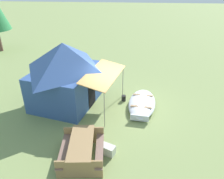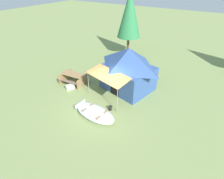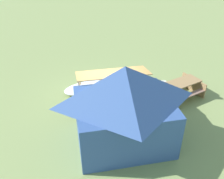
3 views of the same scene
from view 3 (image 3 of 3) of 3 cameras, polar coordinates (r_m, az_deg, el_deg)
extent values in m
plane|color=#7E9054|center=(11.34, -2.50, -2.81)|extent=(80.00, 80.00, 0.00)
ellipsoid|color=silver|center=(12.05, -4.65, 0.46)|extent=(2.89, 1.60, 0.38)
ellipsoid|color=#46474C|center=(12.03, -4.65, 0.58)|extent=(2.66, 1.42, 0.14)
cube|color=#8E6F50|center=(11.88, -7.26, 0.65)|extent=(0.25, 0.99, 0.04)
cube|color=#8E6F50|center=(12.09, -2.14, 1.50)|extent=(0.25, 0.99, 0.04)
cube|color=silver|center=(12.34, 1.07, 1.50)|extent=(0.18, 0.83, 0.29)
cube|color=#335290|center=(8.78, 2.71, -7.41)|extent=(3.81, 3.35, 1.76)
pyramid|color=#335290|center=(7.91, 2.99, 1.22)|extent=(4.11, 3.62, 1.30)
cube|color=black|center=(9.90, 0.87, -3.29)|extent=(0.75, 0.21, 1.41)
cube|color=tan|center=(9.87, 0.17, 3.85)|extent=(3.16, 1.91, 0.25)
cylinder|color=gray|center=(10.66, -7.67, -0.18)|extent=(0.04, 0.04, 1.67)
cylinder|color=gray|center=(11.10, 6.58, 1.28)|extent=(0.04, 0.04, 1.67)
cube|color=#9A774C|center=(11.77, 16.01, 1.60)|extent=(1.93, 0.97, 0.04)
cube|color=#7F6053|center=(12.29, 13.80, 1.55)|extent=(1.88, 0.44, 0.04)
cube|color=#7F6053|center=(11.58, 17.89, -1.11)|extent=(1.88, 0.44, 0.04)
cube|color=#9A774C|center=(12.51, 18.44, 1.00)|extent=(0.20, 1.49, 0.74)
cube|color=#9A774C|center=(11.43, 12.78, -1.12)|extent=(0.20, 1.49, 0.74)
cube|color=beige|center=(12.42, 11.99, 0.76)|extent=(0.53, 0.66, 0.35)
cylinder|color=black|center=(11.21, -5.40, -2.47)|extent=(0.29, 0.29, 0.30)
camera|label=1|loc=(15.71, 33.36, 25.36)|focal=35.89mm
camera|label=2|loc=(16.14, -35.99, 29.10)|focal=28.48mm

